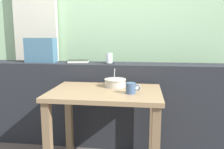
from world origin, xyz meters
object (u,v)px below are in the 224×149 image
at_px(breakfast_table, 105,107).
at_px(juice_glass, 109,58).
at_px(ceramic_mug, 131,88).
at_px(throw_pillow, 41,50).
at_px(soup_bowl, 115,83).
at_px(fork_utensil, 137,87).
at_px(coaster_square, 109,63).
at_px(closed_book, 78,61).

distance_m(breakfast_table, juice_glass, 0.63).
height_order(juice_glass, ceramic_mug, juice_glass).
bearing_deg(throw_pillow, soup_bowl, -24.63).
distance_m(breakfast_table, fork_utensil, 0.33).
relative_size(breakfast_table, coaster_square, 9.09).
relative_size(coaster_square, ceramic_mug, 0.88).
bearing_deg(ceramic_mug, coaster_square, 113.45).
relative_size(closed_book, soup_bowl, 1.24).
distance_m(coaster_square, ceramic_mug, 0.66).
relative_size(breakfast_table, ceramic_mug, 8.04).
bearing_deg(breakfast_table, closed_book, 124.64).
xyz_separation_m(throw_pillow, ceramic_mug, (1.00, -0.62, -0.25)).
bearing_deg(closed_book, breakfast_table, -55.36).
bearing_deg(breakfast_table, throw_pillow, 145.35).
distance_m(closed_book, throw_pillow, 0.42).
height_order(soup_bowl, fork_utensil, soup_bowl).
height_order(throw_pillow, ceramic_mug, throw_pillow).
bearing_deg(ceramic_mug, soup_bowl, 123.41).
bearing_deg(ceramic_mug, throw_pillow, 148.31).
relative_size(breakfast_table, closed_book, 3.82).
height_order(breakfast_table, throw_pillow, throw_pillow).
distance_m(breakfast_table, soup_bowl, 0.24).
distance_m(juice_glass, soup_bowl, 0.42).
bearing_deg(closed_book, juice_glass, -5.62).
xyz_separation_m(coaster_square, throw_pillow, (-0.74, 0.02, 0.13)).
bearing_deg(ceramic_mug, breakfast_table, 161.00).
distance_m(coaster_square, soup_bowl, 0.40).
height_order(juice_glass, soup_bowl, juice_glass).
bearing_deg(soup_bowl, coaster_square, 106.38).
bearing_deg(juice_glass, closed_book, 174.38).
bearing_deg(soup_bowl, ceramic_mug, -56.59).
distance_m(soup_bowl, ceramic_mug, 0.27).
bearing_deg(juice_glass, fork_utensil, -51.42).
xyz_separation_m(throw_pillow, soup_bowl, (0.85, -0.39, -0.25)).
bearing_deg(juice_glass, soup_bowl, -73.62).
bearing_deg(fork_utensil, closed_book, 156.21).
relative_size(juice_glass, fork_utensil, 0.61).
relative_size(breakfast_table, throw_pillow, 2.84).
bearing_deg(juice_glass, breakfast_table, -84.96).
relative_size(breakfast_table, juice_glass, 8.70).
bearing_deg(soup_bowl, breakfast_table, -111.91).
bearing_deg(ceramic_mug, closed_book, 133.47).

